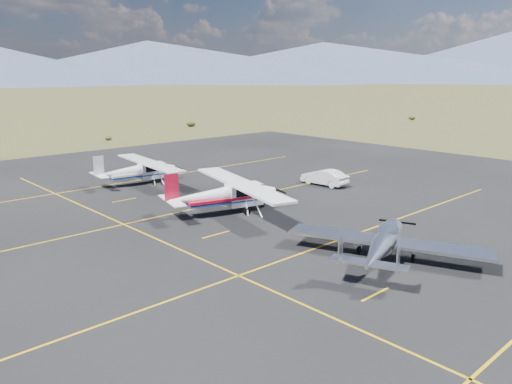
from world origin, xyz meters
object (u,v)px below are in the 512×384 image
sedan (324,177)px  aircraft_low_wing (384,242)px  aircraft_cessna (225,194)px  aircraft_plain (138,170)px

sedan → aircraft_low_wing: bearing=45.3°
aircraft_low_wing → aircraft_cessna: aircraft_cessna is taller
aircraft_low_wing → sedan: bearing=27.2°
aircraft_low_wing → aircraft_plain: aircraft_plain is taller
aircraft_low_wing → aircraft_plain: size_ratio=0.93×
aircraft_cessna → aircraft_plain: bearing=103.9°
aircraft_plain → sedan: aircraft_plain is taller
aircraft_low_wing → sedan: 17.46m
aircraft_plain → sedan: 15.77m
aircraft_low_wing → sedan: (11.36, 13.25, -0.39)m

